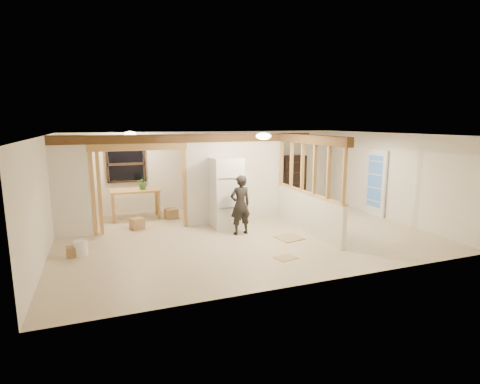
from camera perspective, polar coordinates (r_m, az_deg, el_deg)
name	(u,v)px	position (r m, az deg, el deg)	size (l,w,h in m)	color
floor	(244,233)	(9.64, 0.58, -6.32)	(9.00, 6.50, 0.01)	beige
ceiling	(244,135)	(9.23, 0.61, 8.73)	(9.00, 6.50, 0.01)	white
wall_back	(208,170)	(12.41, -4.82, 3.38)	(9.00, 0.01, 2.50)	silver
wall_front	(313,215)	(6.49, 10.99, -3.41)	(9.00, 0.01, 2.50)	silver
wall_left	(43,198)	(8.82, -27.83, -0.76)	(0.01, 6.50, 2.50)	silver
wall_right	(388,176)	(11.73, 21.58, 2.26)	(0.01, 6.50, 2.50)	silver
partition_left_stub	(70,187)	(9.95, -24.43, 0.68)	(0.90, 0.12, 2.50)	silver
partition_center	(235,178)	(10.53, -0.74, 2.13)	(2.80, 0.12, 2.50)	silver
doorway_frame	(141,189)	(9.99, -14.91, 0.44)	(2.46, 0.14, 2.20)	tan
header_beam_back	(192,138)	(10.09, -7.25, 8.13)	(7.00, 0.18, 0.22)	brown
header_beam_right	(309,139)	(9.58, 10.54, 7.91)	(0.18, 3.30, 0.22)	brown
pony_wall	(307,212)	(9.84, 10.17, -3.09)	(0.12, 3.20, 1.00)	silver
stud_partition	(309,168)	(9.64, 10.40, 3.63)	(0.14, 3.20, 1.32)	tan
window_back	(126,164)	(11.86, -16.95, 4.09)	(1.12, 0.10, 1.10)	black
french_door	(375,183)	(12.01, 19.95, 1.34)	(0.12, 0.86, 2.00)	white
ceiling_dome_main	(264,136)	(8.88, 3.61, 8.51)	(0.36, 0.36, 0.16)	#FFEABF
ceiling_dome_util	(130,134)	(10.94, -16.37, 8.50)	(0.32, 0.32, 0.14)	#FFEABF
hanging_bulb	(152,146)	(10.31, -13.20, 6.87)	(0.07, 0.07, 0.07)	#FFD88C
refrigerator	(226,193)	(10.05, -2.09, -0.09)	(0.77, 0.75, 1.88)	white
woman	(240,205)	(9.38, 0.05, -1.98)	(0.55, 0.36, 1.51)	black
work_table	(136,204)	(11.37, -15.60, -1.81)	(1.38, 0.69, 0.87)	tan
potted_plant	(143,183)	(11.25, -14.57, 1.36)	(0.35, 0.30, 0.39)	#306A27
shop_vac	(89,215)	(11.23, -22.00, -3.26)	(0.40, 0.40, 0.52)	#A00809
bookshelf	(294,179)	(13.45, 8.28, 2.03)	(0.82, 0.27, 1.65)	black
bucket	(81,248)	(8.69, -23.09, -7.89)	(0.27, 0.27, 0.34)	white
box_util_a	(171,214)	(11.21, -10.41, -3.27)	(0.35, 0.30, 0.30)	#9D774C
box_util_b	(137,224)	(10.34, -15.40, -4.67)	(0.31, 0.31, 0.29)	#9D774C
box_front	(73,252)	(8.72, -24.07, -8.30)	(0.28, 0.22, 0.22)	#9D774C
floor_panel_near	(289,238)	(9.31, 7.51, -6.93)	(0.57, 0.57, 0.02)	tan
floor_panel_far	(286,258)	(8.01, 7.02, -9.90)	(0.43, 0.34, 0.01)	tan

